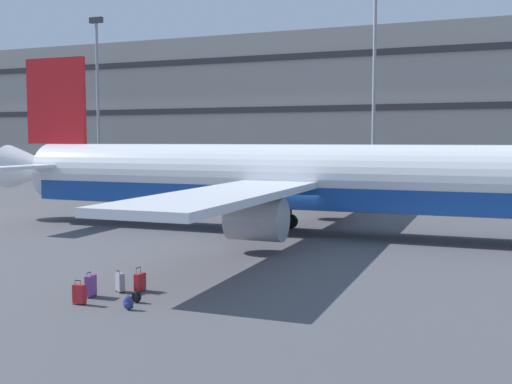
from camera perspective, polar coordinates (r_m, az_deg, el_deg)
ground_plane at (r=35.87m, az=4.21°, el=-4.13°), size 600.00×600.00×0.00m
terminal_structure at (r=79.09m, az=14.03°, el=7.35°), size 157.65×16.47×18.44m
airliner at (r=36.78m, az=4.03°, el=1.06°), size 43.53×35.15×11.19m
light_mast_far_left at (r=80.96m, az=-14.44°, el=9.30°), size 1.80×0.50×20.79m
light_mast_left at (r=67.11m, az=10.91°, el=12.11°), size 1.80×0.50×24.85m
suitcase_orange at (r=23.42m, az=-10.69°, el=-8.15°), size 0.26×0.48×0.90m
suitcase_upright at (r=23.45m, az=-12.47°, el=-8.13°), size 0.47×0.41×0.81m
suitcase_teal at (r=22.97m, az=-15.04°, el=-8.36°), size 0.28×0.50×0.89m
suitcase_navy at (r=22.08m, az=-16.03°, el=-9.04°), size 0.42×0.24×0.86m
backpack_laid_flat at (r=21.91m, az=-11.00°, el=-9.51°), size 0.39×0.28×0.46m
backpack_black at (r=21.05m, az=-11.73°, el=-10.03°), size 0.38×0.26×0.53m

